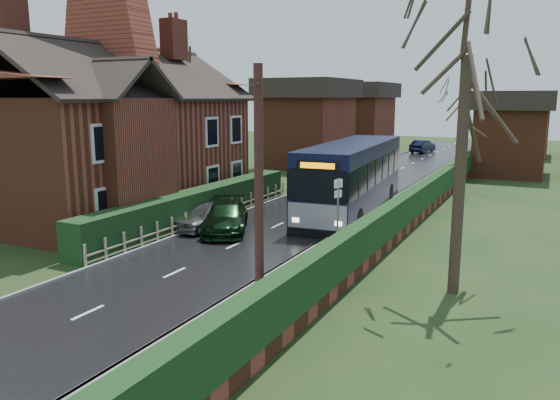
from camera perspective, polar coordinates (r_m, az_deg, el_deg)
The scene contains 18 objects.
ground at distance 21.06m, azimuth -7.65°, elevation -6.06°, with size 140.00×140.00×0.00m, color #31461E.
road at distance 29.60m, azimuth 3.23°, elevation -1.07°, with size 6.00×100.00×0.02m, color black.
pavement at distance 28.23m, azimuth 11.19°, elevation -1.72°, with size 2.50×100.00×0.14m, color slate.
kerb_right at distance 28.56m, azimuth 8.87°, elevation -1.50°, with size 0.12×100.00×0.14m, color gray.
kerb_left at distance 30.90m, azimuth -1.97°, elevation -0.49°, with size 0.12×100.00×0.10m, color gray.
front_hedge at distance 27.02m, azimuth -8.62°, elevation -0.60°, with size 1.20×16.00×1.60m, color #193213.
picket_fence at distance 26.68m, azimuth -7.28°, elevation -1.48°, with size 0.10×16.00×0.90m, color tan, non-canonical shape.
right_wall_hedge at distance 27.69m, azimuth 14.35°, elevation -0.08°, with size 0.60×50.00×1.80m.
brick_house at distance 29.45m, azimuth -16.86°, elevation 7.00°, with size 9.30×14.60×10.30m.
bus at distance 29.01m, azimuth 7.57°, elevation 2.27°, with size 3.76×12.35×3.70m.
car_silver at distance 25.51m, azimuth -7.49°, elevation -1.64°, with size 1.48×3.69×1.26m, color #B1B2B6.
car_green at distance 24.91m, azimuth -5.71°, elevation -1.80°, with size 1.89×4.64×1.35m, color black.
car_distant at distance 62.61m, azimuth 14.68°, elevation 5.45°, with size 1.47×4.22×1.39m, color black.
bus_stop_sign at distance 21.75m, azimuth 6.07°, elevation -0.32°, with size 0.21×0.43×2.89m.
telegraph_pole at distance 13.98m, azimuth -2.21°, elevation 0.11°, with size 0.39×0.85×6.86m.
tree_right_near at distance 17.30m, azimuth 19.10°, elevation 15.72°, with size 4.79×4.79×10.33m.
tree_right_far at distance 37.61m, azimuth 18.48°, elevation 9.74°, with size 4.00×4.00×7.73m.
tree_house_side at distance 33.42m, azimuth -9.29°, elevation 12.31°, with size 4.16×4.16×9.45m.
Camera 1 is at (11.40, -16.65, 6.03)m, focal length 35.00 mm.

